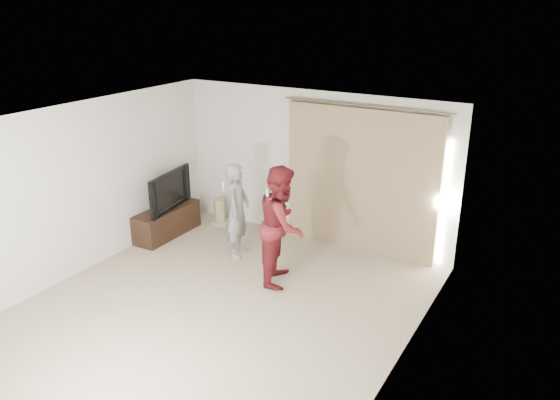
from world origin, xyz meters
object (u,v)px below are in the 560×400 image
at_px(tv_console, 167,222).
at_px(person_man, 237,210).
at_px(tv, 165,190).
at_px(person_woman, 282,225).

bearing_deg(tv_console, person_man, -0.79).
distance_m(tv_console, tv, 0.60).
xyz_separation_m(tv_console, tv, (0.00, 0.00, 0.60)).
height_order(person_man, person_woman, person_woman).
bearing_deg(person_man, tv, 179.21).
relative_size(tv_console, person_man, 0.85).
bearing_deg(tv_console, tv, 0.00).
height_order(tv_console, person_woman, person_woman).
bearing_deg(person_woman, person_man, 160.10).
xyz_separation_m(tv, person_man, (1.55, -0.02, -0.07)).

